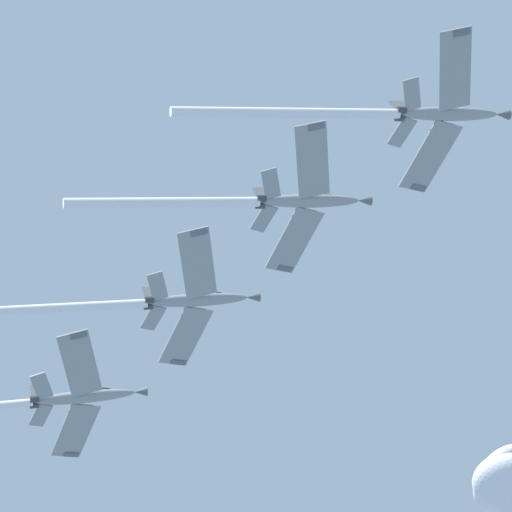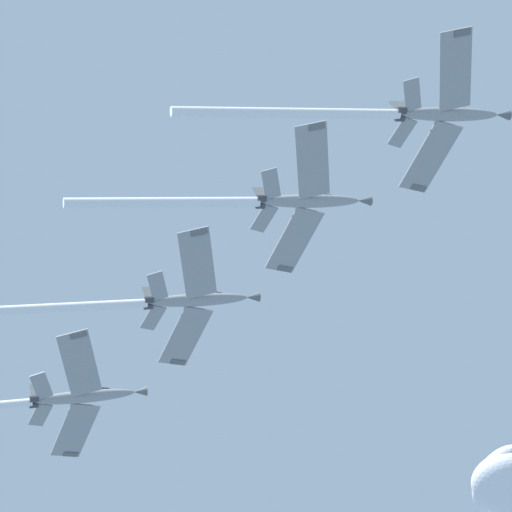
% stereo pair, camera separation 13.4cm
% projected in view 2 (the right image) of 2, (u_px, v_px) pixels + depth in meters
% --- Properties ---
extents(jet_lead, '(37.26, 20.15, 11.76)m').
position_uv_depth(jet_lead, '(391.00, 114.00, 109.60)').
color(jet_lead, gray).
extents(jet_second, '(33.87, 20.17, 10.73)m').
position_uv_depth(jet_second, '(259.00, 201.00, 113.46)').
color(jet_second, gray).
extents(jet_third, '(35.11, 20.16, 11.84)m').
position_uv_depth(jet_third, '(149.00, 302.00, 116.43)').
color(jet_third, gray).
extents(jet_fourth, '(32.82, 20.14, 10.94)m').
position_uv_depth(jet_fourth, '(46.00, 400.00, 119.46)').
color(jet_fourth, gray).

